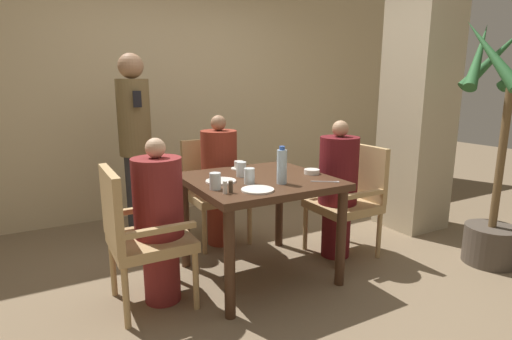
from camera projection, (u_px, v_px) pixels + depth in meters
name	position (u px, v px, depth m)	size (l,w,h in m)	color
ground_plane	(259.00, 274.00, 3.09)	(16.00, 16.00, 0.00)	#7A664C
wall_back	(174.00, 88.00, 4.46)	(8.00, 0.06, 2.80)	#C6B289
pillar_stone	(419.00, 94.00, 3.90)	(0.54, 0.54, 2.70)	#BCAD8E
dining_table	(259.00, 193.00, 2.95)	(1.00, 0.95, 0.77)	#422819
chair_left_side	(138.00, 232.00, 2.55)	(0.50, 0.50, 0.93)	tan
diner_in_left_chair	(159.00, 220.00, 2.61)	(0.32, 0.32, 1.11)	maroon
chair_far_side	(214.00, 185.00, 3.72)	(0.50, 0.50, 0.93)	tan
diner_in_far_chair	(219.00, 179.00, 3.58)	(0.32, 0.32, 1.18)	maroon
chair_right_side	(350.00, 195.00, 3.40)	(0.50, 0.50, 0.93)	tan
diner_in_right_chair	(338.00, 188.00, 3.31)	(0.32, 0.32, 1.16)	#5B1419
standing_host	(136.00, 143.00, 3.64)	(0.29, 0.33, 1.71)	#2D2D33
potted_palm	(501.00, 163.00, 3.12)	(0.76, 0.79, 2.02)	#4C4238
plate_main_left	(258.00, 190.00, 2.57)	(0.21, 0.21, 0.01)	white
plate_main_right	(221.00, 181.00, 2.80)	(0.21, 0.21, 0.01)	white
teacup_with_saucer	(239.00, 166.00, 3.22)	(0.13, 0.13, 0.07)	white
bowl_small	(312.00, 172.00, 3.05)	(0.12, 0.12, 0.04)	white
water_bottle	(282.00, 166.00, 2.73)	(0.07, 0.07, 0.26)	silver
glass_tall_near	(241.00, 169.00, 2.96)	(0.07, 0.07, 0.11)	silver
glass_tall_mid	(215.00, 181.00, 2.60)	(0.07, 0.07, 0.11)	silver
glass_tall_far	(249.00, 176.00, 2.74)	(0.07, 0.07, 0.11)	silver
salt_shaker	(225.00, 187.00, 2.50)	(0.03, 0.03, 0.08)	white
pepper_shaker	(231.00, 187.00, 2.51)	(0.03, 0.03, 0.08)	#4C3D2D
fork_beside_plate	(328.00, 182.00, 2.80)	(0.17, 0.12, 0.00)	silver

